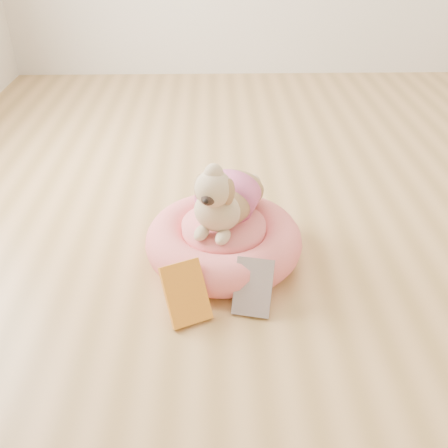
{
  "coord_description": "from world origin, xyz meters",
  "views": [
    {
      "loc": [
        -0.42,
        -1.86,
        1.22
      ],
      "look_at": [
        -0.38,
        -0.29,
        0.19
      ],
      "focal_mm": 40.0,
      "sensor_mm": 36.0,
      "label": 1
    }
  ],
  "objects_px": {
    "pet_bed": "(224,240)",
    "dog": "(224,186)",
    "book_yellow": "(186,293)",
    "book_white": "(253,287)"
  },
  "relations": [
    {
      "from": "pet_bed",
      "to": "dog",
      "type": "height_order",
      "value": "dog"
    },
    {
      "from": "dog",
      "to": "book_yellow",
      "type": "relative_size",
      "value": 1.95
    },
    {
      "from": "book_yellow",
      "to": "pet_bed",
      "type": "bearing_deg",
      "value": 44.13
    },
    {
      "from": "dog",
      "to": "book_white",
      "type": "xyz_separation_m",
      "value": [
        0.09,
        -0.31,
        -0.22
      ]
    },
    {
      "from": "dog",
      "to": "book_white",
      "type": "height_order",
      "value": "dog"
    },
    {
      "from": "book_yellow",
      "to": "book_white",
      "type": "distance_m",
      "value": 0.23
    },
    {
      "from": "book_yellow",
      "to": "dog",
      "type": "bearing_deg",
      "value": 44.7
    },
    {
      "from": "pet_bed",
      "to": "dog",
      "type": "bearing_deg",
      "value": 80.04
    },
    {
      "from": "dog",
      "to": "book_yellow",
      "type": "distance_m",
      "value": 0.43
    },
    {
      "from": "pet_bed",
      "to": "book_yellow",
      "type": "relative_size",
      "value": 2.9
    }
  ]
}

